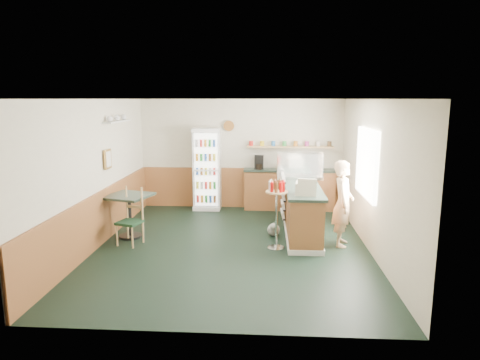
# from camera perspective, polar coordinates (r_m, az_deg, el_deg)

# --- Properties ---
(ground) EXTENTS (6.00, 6.00, 0.00)m
(ground) POSITION_cam_1_polar(r_m,az_deg,el_deg) (8.05, -1.14, -8.84)
(ground) COLOR black
(ground) RESTS_ON ground
(room_envelope) EXTENTS (5.04, 6.02, 2.72)m
(room_envelope) POSITION_cam_1_polar(r_m,az_deg,el_deg) (8.41, -2.31, 2.72)
(room_envelope) COLOR beige
(room_envelope) RESTS_ON ground
(service_counter) EXTENTS (0.68, 3.01, 1.01)m
(service_counter) POSITION_cam_1_polar(r_m,az_deg,el_deg) (8.95, 8.09, -3.85)
(service_counter) COLOR #A16034
(service_counter) RESTS_ON ground
(back_counter) EXTENTS (2.24, 0.42, 1.69)m
(back_counter) POSITION_cam_1_polar(r_m,az_deg,el_deg) (10.59, 6.52, -1.03)
(back_counter) COLOR #A16034
(back_counter) RESTS_ON ground
(drinks_fridge) EXTENTS (0.66, 0.54, 2.00)m
(drinks_fridge) POSITION_cam_1_polar(r_m,az_deg,el_deg) (10.54, -4.41, 1.46)
(drinks_fridge) COLOR white
(drinks_fridge) RESTS_ON ground
(display_case) EXTENTS (0.97, 0.51, 0.55)m
(display_case) POSITION_cam_1_polar(r_m,az_deg,el_deg) (9.30, 7.97, 1.91)
(display_case) COLOR silver
(display_case) RESTS_ON service_counter
(cash_register) EXTENTS (0.41, 0.43, 0.21)m
(cash_register) POSITION_cam_1_polar(r_m,az_deg,el_deg) (7.78, 8.80, -1.10)
(cash_register) COLOR beige
(cash_register) RESTS_ON service_counter
(shopkeeper) EXTENTS (0.48, 0.60, 1.60)m
(shopkeeper) POSITION_cam_1_polar(r_m,az_deg,el_deg) (8.12, 13.56, -3.07)
(shopkeeper) COLOR tan
(shopkeeper) RESTS_ON ground
(condiment_stand) EXTENTS (0.40, 0.40, 1.25)m
(condiment_stand) POSITION_cam_1_polar(r_m,az_deg,el_deg) (7.73, 4.90, -3.11)
(condiment_stand) COLOR silver
(condiment_stand) RESTS_ON ground
(newspaper_rack) EXTENTS (0.09, 0.47, 0.94)m
(newspaper_rack) POSITION_cam_1_polar(r_m,az_deg,el_deg) (8.99, 5.80, -2.17)
(newspaper_rack) COLOR black
(newspaper_rack) RESTS_ON ground
(cafe_table) EXTENTS (0.97, 0.97, 0.86)m
(cafe_table) POSITION_cam_1_polar(r_m,az_deg,el_deg) (8.67, -14.58, -3.57)
(cafe_table) COLOR black
(cafe_table) RESTS_ON ground
(cafe_chair) EXTENTS (0.50, 0.50, 1.08)m
(cafe_chair) POSITION_cam_1_polar(r_m,az_deg,el_deg) (8.34, -14.37, -4.45)
(cafe_chair) COLOR black
(cafe_chair) RESTS_ON ground
(dog_doorstop) EXTENTS (0.25, 0.32, 0.30)m
(dog_doorstop) POSITION_cam_1_polar(r_m,az_deg,el_deg) (8.61, 4.50, -6.57)
(dog_doorstop) COLOR gray
(dog_doorstop) RESTS_ON ground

